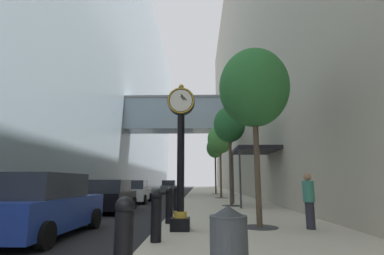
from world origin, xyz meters
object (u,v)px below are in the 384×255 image
street_tree_mid_far (220,140)px  car_black_mid (111,196)px  trash_bin (229,245)px  bollard_fourth (176,199)px  car_white_far (134,192)px  street_tree_mid_near (229,125)px  pedestrian_walking (309,199)px  street_tree_far (215,148)px  car_grey_near (169,187)px  street_tree_near (254,88)px  bollard_third (169,204)px  street_clock (181,147)px  bollard_nearest (124,239)px  bollard_second (156,214)px  car_blue_trailing (44,206)px

street_tree_mid_far → car_black_mid: street_tree_mid_far is taller
trash_bin → car_black_mid: (-4.93, 10.54, 0.10)m
bollard_fourth → car_white_far: (-3.65, 7.89, 0.02)m
street_tree_mid_near → pedestrian_walking: street_tree_mid_near is taller
street_tree_far → car_black_mid: (-6.36, -17.50, -4.44)m
pedestrian_walking → street_tree_far: bearing=93.6°
street_tree_far → pedestrian_walking: (1.45, -23.33, -4.21)m
street_tree_mid_far → trash_bin: street_tree_mid_far is taller
car_grey_near → car_white_far: car_grey_near is taller
bollard_fourth → street_tree_near: (2.86, -3.69, 3.82)m
bollard_third → car_grey_near: size_ratio=0.28×
bollard_third → street_tree_mid_near: bearing=67.6°
street_clock → street_tree_near: street_tree_near is taller
car_black_mid → street_tree_mid_far: bearing=57.0°
street_tree_mid_far → street_tree_near: bearing=-90.0°
bollard_nearest → street_tree_mid_near: size_ratio=0.20×
street_clock → bollard_third: 2.30m
bollard_nearest → car_black_mid: bearing=108.2°
street_tree_mid_far → car_white_far: size_ratio=1.49×
bollard_second → car_grey_near: 29.24m
street_tree_near → pedestrian_walking: bearing=-10.1°
bollard_fourth → street_tree_mid_near: (2.86, 4.00, 4.10)m
street_tree_mid_far → car_grey_near: (-5.65, 11.57, -4.31)m
street_tree_mid_near → car_grey_near: street_tree_mid_near is taller
street_tree_far → street_tree_mid_near: bearing=-90.0°
trash_bin → bollard_nearest: bearing=-175.3°
bollard_second → street_tree_mid_far: street_tree_mid_far is taller
street_clock → street_tree_near: (2.39, 0.59, 2.03)m
bollard_second → bollard_third: size_ratio=1.00×
street_tree_mid_near → car_grey_near: 20.48m
car_white_far → car_blue_trailing: size_ratio=0.96×
bollard_second → car_white_far: 14.21m
bollard_fourth → pedestrian_walking: (4.31, -3.95, 0.25)m
bollard_fourth → car_white_far: car_white_far is taller
street_tree_mid_near → trash_bin: 13.40m
bollard_second → bollard_fourth: same height
street_tree_near → car_black_mid: size_ratio=1.34×
street_clock → car_grey_near: street_clock is taller
street_tree_mid_far → bollard_fourth: bearing=-103.7°
bollard_fourth → car_blue_trailing: bearing=-125.5°
bollard_second → bollard_fourth: 5.84m
bollard_second → bollard_fourth: (0.00, 5.84, 0.00)m
car_grey_near → bollard_nearest: bearing=-85.0°
bollard_third → trash_bin: (1.42, -5.73, -0.08)m
car_black_mid → car_white_far: size_ratio=1.03×
pedestrian_walking → bollard_third: bearing=166.6°
street_clock → trash_bin: street_clock is taller
street_tree_near → trash_bin: 6.47m
bollard_third → car_grey_near: bearing=96.1°
street_tree_far → car_blue_trailing: 25.23m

